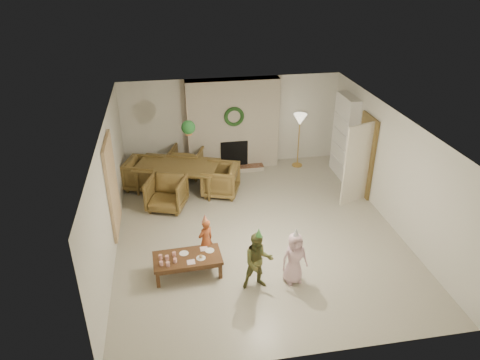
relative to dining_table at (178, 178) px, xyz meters
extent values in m
plane|color=#B7B29E|center=(1.62, -2.10, -0.36)|extent=(7.00, 7.00, 0.00)
plane|color=white|center=(1.62, -2.10, 2.14)|extent=(7.00, 7.00, 0.00)
plane|color=silver|center=(1.62, 1.40, 0.89)|extent=(7.00, 0.00, 7.00)
plane|color=silver|center=(1.62, -5.60, 0.89)|extent=(7.00, 0.00, 7.00)
plane|color=silver|center=(-1.38, -2.10, 0.89)|extent=(0.00, 7.00, 7.00)
plane|color=silver|center=(4.62, -2.10, 0.89)|extent=(0.00, 7.00, 7.00)
cube|color=#562316|center=(1.62, 1.20, 0.89)|extent=(2.50, 0.40, 2.50)
cube|color=#5B2C19|center=(1.62, 0.85, -0.30)|extent=(1.60, 0.30, 0.12)
cube|color=black|center=(1.62, 1.02, 0.09)|extent=(0.75, 0.12, 0.75)
torus|color=#184018|center=(1.62, 0.97, 1.19)|extent=(0.54, 0.10, 0.54)
cylinder|color=gold|center=(3.42, 0.90, -0.34)|extent=(0.29, 0.29, 0.03)
cylinder|color=gold|center=(3.42, 0.90, 0.36)|extent=(0.03, 0.03, 1.39)
cone|color=beige|center=(3.42, 0.90, 1.03)|extent=(0.37, 0.37, 0.31)
cube|color=white|center=(4.46, 0.20, 0.74)|extent=(0.30, 1.00, 2.20)
cube|color=white|center=(4.44, 0.20, 0.09)|extent=(0.30, 0.92, 0.03)
cube|color=white|center=(4.44, 0.20, 0.49)|extent=(0.30, 0.92, 0.03)
cube|color=white|center=(4.44, 0.20, 0.89)|extent=(0.30, 0.92, 0.03)
cube|color=white|center=(4.44, 0.20, 1.29)|extent=(0.30, 0.92, 0.03)
cube|color=#9C361C|center=(4.42, 0.05, 0.23)|extent=(0.20, 0.40, 0.24)
cube|color=navy|center=(4.42, 0.25, 0.63)|extent=(0.20, 0.44, 0.24)
cube|color=gold|center=(4.42, 0.10, 1.02)|extent=(0.20, 0.36, 0.22)
cube|color=brown|center=(4.58, -0.90, 0.66)|extent=(0.05, 0.86, 2.04)
cube|color=beige|center=(4.20, -1.28, 0.64)|extent=(0.77, 0.32, 2.00)
cube|color=beige|center=(-1.34, -1.90, 0.89)|extent=(0.06, 1.20, 2.00)
imported|color=brown|center=(0.00, 0.00, 0.00)|extent=(2.28, 1.73, 0.71)
imported|color=brown|center=(-0.29, -0.84, 0.04)|extent=(1.08, 1.09, 0.79)
imported|color=brown|center=(0.29, 0.84, 0.04)|extent=(1.08, 1.09, 0.79)
imported|color=brown|center=(-0.84, 0.29, 0.04)|extent=(1.09, 1.08, 0.79)
imported|color=brown|center=(1.05, -0.37, 0.04)|extent=(1.09, 1.08, 0.79)
cylinder|color=tan|center=(0.32, -0.60, 1.79)|extent=(0.01, 0.01, 0.70)
cylinder|color=#955530|center=(0.32, -0.60, 1.44)|extent=(0.16, 0.16, 0.12)
sphere|color=#1A4F21|center=(0.32, -0.60, 1.56)|extent=(0.32, 0.32, 0.32)
cube|color=#52331B|center=(0.03, -3.35, 0.01)|extent=(1.30, 0.70, 0.06)
cube|color=#52331B|center=(0.03, -3.35, -0.06)|extent=(1.20, 0.60, 0.08)
cube|color=#52331B|center=(-0.53, -3.64, -0.19)|extent=(0.07, 0.07, 0.33)
cube|color=#52331B|center=(0.62, -3.58, -0.19)|extent=(0.07, 0.07, 0.33)
cube|color=#52331B|center=(-0.56, -3.13, -0.19)|extent=(0.07, 0.07, 0.33)
cube|color=#52331B|center=(0.59, -3.07, -0.19)|extent=(0.07, 0.07, 0.33)
cylinder|color=white|center=(-0.45, -3.53, 0.08)|extent=(0.07, 0.07, 0.09)
cylinder|color=white|center=(-0.46, -3.33, 0.08)|extent=(0.07, 0.07, 0.09)
cylinder|color=white|center=(-0.33, -3.57, 0.08)|extent=(0.07, 0.07, 0.09)
cylinder|color=white|center=(-0.34, -3.37, 0.08)|extent=(0.07, 0.07, 0.09)
cylinder|color=white|center=(-0.20, -3.48, 0.08)|extent=(0.07, 0.07, 0.09)
cylinder|color=white|center=(-0.21, -3.29, 0.08)|extent=(0.07, 0.07, 0.09)
cylinder|color=white|center=(-0.03, -3.24, 0.04)|extent=(0.18, 0.18, 0.01)
cylinder|color=white|center=(0.28, -3.44, 0.04)|extent=(0.18, 0.18, 0.01)
cylinder|color=white|center=(0.46, -3.23, 0.04)|extent=(0.18, 0.18, 0.01)
sphere|color=tan|center=(0.28, -3.44, 0.08)|extent=(0.07, 0.07, 0.07)
cube|color=#E5A8B7|center=(0.09, -3.53, 0.04)|extent=(0.15, 0.15, 0.01)
cube|color=#E5A8B7|center=(0.36, -3.16, 0.04)|extent=(0.15, 0.15, 0.01)
imported|color=#9F4622|center=(0.42, -2.99, 0.11)|extent=(0.41, 0.37, 0.93)
cone|color=gold|center=(0.42, -2.99, 0.62)|extent=(0.15, 0.15, 0.18)
imported|color=brown|center=(1.26, -3.93, 0.21)|extent=(0.55, 0.43, 1.14)
cone|color=green|center=(1.26, -3.93, 0.82)|extent=(0.17, 0.17, 0.19)
imported|color=beige|center=(1.94, -3.89, 0.16)|extent=(0.55, 0.40, 1.03)
cone|color=silver|center=(1.94, -3.89, 0.72)|extent=(0.14, 0.14, 0.19)
camera|label=1|loc=(-0.13, -10.13, 5.16)|focal=33.28mm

